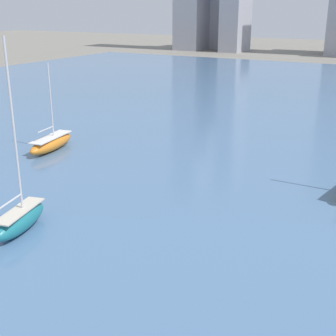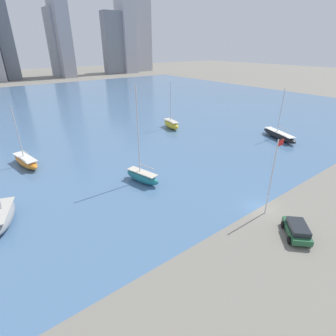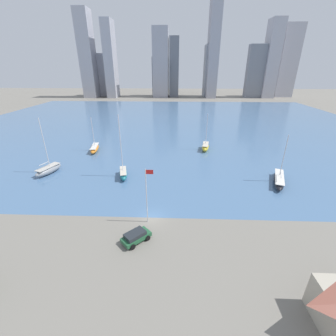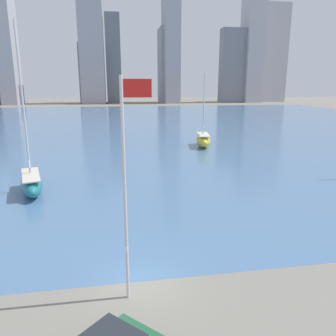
# 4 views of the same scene
# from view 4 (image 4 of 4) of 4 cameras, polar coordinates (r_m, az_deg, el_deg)

# --- Properties ---
(ground_plane) EXTENTS (500.00, 500.00, 0.00)m
(ground_plane) POSITION_cam_4_polar(r_m,az_deg,el_deg) (16.83, -5.00, -19.14)
(ground_plane) COLOR gray
(harbor_water) EXTENTS (180.00, 140.00, 0.00)m
(harbor_water) POSITION_cam_4_polar(r_m,az_deg,el_deg) (84.55, -9.06, 7.70)
(harbor_water) COLOR #4C7099
(harbor_water) RESTS_ON ground_plane
(flag_pole) EXTENTS (1.24, 0.14, 9.63)m
(flag_pole) POSITION_cam_4_polar(r_m,az_deg,el_deg) (13.55, -7.30, -2.86)
(flag_pole) COLOR silver
(flag_pole) RESTS_ON ground_plane
(distant_city_skyline) EXTENTS (172.99, 24.48, 72.06)m
(distant_city_skyline) POSITION_cam_4_polar(r_m,az_deg,el_deg) (185.05, -6.32, 19.22)
(distant_city_skyline) COLOR #A8A8B2
(distant_city_skyline) RESTS_ON ground_plane
(sailboat_teal) EXTENTS (3.20, 6.47, 14.33)m
(sailboat_teal) POSITION_cam_4_polar(r_m,az_deg,el_deg) (31.10, -22.72, -2.23)
(sailboat_teal) COLOR #1E757F
(sailboat_teal) RESTS_ON harbor_water
(sailboat_yellow) EXTENTS (3.17, 6.69, 11.03)m
(sailboat_yellow) POSITION_cam_4_polar(r_m,az_deg,el_deg) (51.29, 6.15, 4.91)
(sailboat_yellow) COLOR yellow
(sailboat_yellow) RESTS_ON harbor_water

